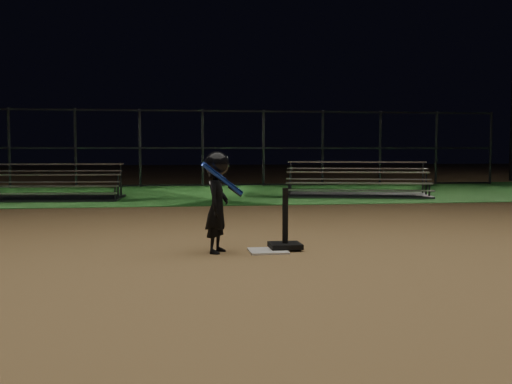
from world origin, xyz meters
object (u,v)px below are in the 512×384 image
(home_plate, at_px, (268,251))
(bleacher_right, at_px, (357,189))
(batting_tee, at_px, (285,237))
(child_batter, at_px, (217,199))
(bleacher_left, at_px, (47,192))

(home_plate, distance_m, bleacher_right, 9.09)
(batting_tee, distance_m, child_batter, 0.97)
(home_plate, distance_m, child_batter, 0.87)
(child_batter, distance_m, bleacher_left, 8.96)
(home_plate, xyz_separation_m, bleacher_right, (3.72, 8.29, 0.17))
(home_plate, height_order, bleacher_right, bleacher_right)
(bleacher_left, bearing_deg, bleacher_right, 3.92)
(home_plate, bearing_deg, batting_tee, 27.69)
(home_plate, bearing_deg, child_batter, 177.38)
(batting_tee, relative_size, bleacher_right, 0.18)
(child_batter, bearing_deg, home_plate, -70.15)
(batting_tee, distance_m, bleacher_right, 8.88)
(home_plate, distance_m, bleacher_left, 9.22)
(batting_tee, height_order, child_batter, child_batter)
(home_plate, height_order, bleacher_left, bleacher_left)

